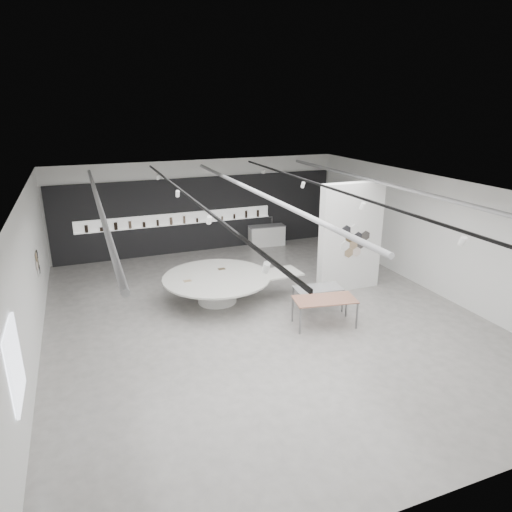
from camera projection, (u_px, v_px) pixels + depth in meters
name	position (u px, v px, depth m)	size (l,w,h in m)	color
room	(260.00, 250.00, 12.72)	(12.02, 14.02, 3.82)	#999590
back_wall_display	(199.00, 215.00, 19.02)	(11.80, 0.27, 3.10)	black
partition_column	(351.00, 237.00, 14.93)	(2.20, 0.38, 3.60)	white
display_island	(219.00, 285.00, 14.30)	(4.43, 3.53, 0.86)	white
sample_table_wood	(325.00, 301.00, 12.70)	(1.84, 1.15, 0.81)	#99634F
sample_table_stone	(318.00, 289.00, 13.67)	(1.49, 0.86, 0.73)	gray
kitchen_counter	(267.00, 235.00, 20.03)	(1.62, 0.73, 1.24)	white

